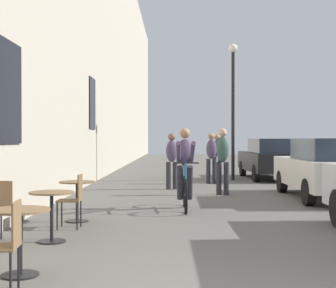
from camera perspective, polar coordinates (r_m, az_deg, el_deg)
building_facade_left at (r=18.42m, az=-8.93°, el=14.45°), size 0.54×68.00×11.80m
cafe_table_near at (r=5.63m, az=-16.65°, el=-9.19°), size 0.64×0.64×0.72m
cafe_chair_near_toward_street at (r=4.96m, az=-18.22°, el=-10.55°), size 0.41×0.41×0.89m
cafe_table_mid at (r=7.32m, az=-13.24°, el=-6.92°), size 0.64×0.64×0.72m
cafe_chair_mid_toward_street at (r=7.44m, az=-18.33°, el=-6.84°), size 0.42×0.42×0.89m
cafe_table_far at (r=9.02m, az=-10.41°, el=-5.50°), size 0.64×0.64×0.72m
cafe_chair_far_toward_street at (r=8.36m, az=-10.78°, el=-6.01°), size 0.38×0.38×0.89m
cyclist_on_bicycle at (r=10.43m, az=1.97°, el=-3.08°), size 0.52×1.76×1.74m
pedestrian_near at (r=13.16m, az=6.30°, el=-1.54°), size 0.36×0.26×1.76m
pedestrian_mid at (r=14.55m, az=0.43°, el=-1.58°), size 0.38×0.30×1.65m
pedestrian_far at (r=16.48m, az=5.01°, el=-1.28°), size 0.34×0.24×1.68m
pedestrian_furthest at (r=19.05m, az=5.68°, el=-1.06°), size 0.37×0.28×1.66m
street_lamp at (r=18.03m, az=7.49°, el=5.75°), size 0.32×0.32×4.90m
parked_car_second at (r=12.79m, az=17.84°, el=-2.61°), size 1.79×4.20×1.49m
parked_car_third at (r=18.73m, az=11.74°, el=-1.60°), size 1.87×4.24×1.49m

